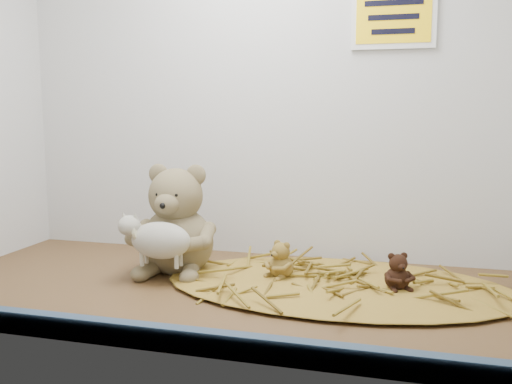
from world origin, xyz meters
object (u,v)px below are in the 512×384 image
(toy_lamb, at_px, (161,240))
(mini_teddy_brown, at_px, (398,269))
(main_teddy, at_px, (177,219))
(mini_teddy_tan, at_px, (281,258))

(toy_lamb, height_order, mini_teddy_brown, toy_lamb)
(main_teddy, height_order, mini_teddy_brown, main_teddy)
(mini_teddy_tan, bearing_deg, toy_lamb, -129.40)
(main_teddy, distance_m, mini_teddy_brown, 0.47)
(toy_lamb, relative_size, mini_teddy_brown, 2.29)
(main_teddy, bearing_deg, mini_teddy_brown, -6.37)
(main_teddy, relative_size, toy_lamb, 1.44)
(main_teddy, distance_m, mini_teddy_tan, 0.24)
(mini_teddy_tan, distance_m, mini_teddy_brown, 0.23)
(main_teddy, xyz_separation_m, toy_lamb, (0.00, -0.08, -0.03))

